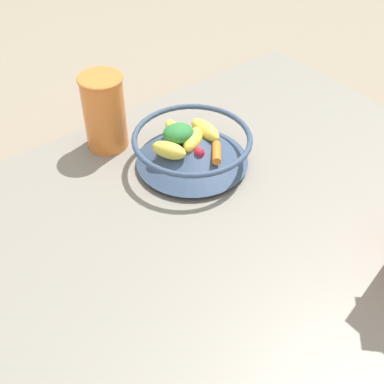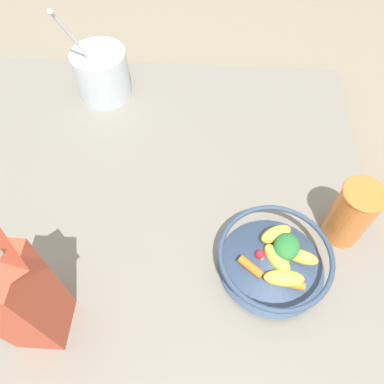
# 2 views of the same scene
# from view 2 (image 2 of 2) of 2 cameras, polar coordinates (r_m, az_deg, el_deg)

# --- Properties ---
(ground_plane) EXTENTS (6.00, 6.00, 0.00)m
(ground_plane) POSITION_cam_2_polar(r_m,az_deg,el_deg) (0.83, -9.87, -5.57)
(ground_plane) COLOR gray
(countertop) EXTENTS (1.04, 1.04, 0.04)m
(countertop) POSITION_cam_2_polar(r_m,az_deg,el_deg) (0.81, -10.06, -4.95)
(countertop) COLOR gray
(countertop) RESTS_ON ground_plane
(fruit_bowl) EXTENTS (0.21, 0.21, 0.08)m
(fruit_bowl) POSITION_cam_2_polar(r_m,az_deg,el_deg) (0.72, 12.49, -10.00)
(fruit_bowl) COLOR #384C6B
(fruit_bowl) RESTS_ON countertop
(milk_carton) EXTENTS (0.09, 0.09, 0.30)m
(milk_carton) POSITION_cam_2_polar(r_m,az_deg,el_deg) (0.62, -25.46, -14.03)
(milk_carton) COLOR #CC4C33
(milk_carton) RESTS_ON countertop
(yogurt_tub) EXTENTS (0.14, 0.14, 0.27)m
(yogurt_tub) POSITION_cam_2_polar(r_m,az_deg,el_deg) (1.02, -13.62, 17.38)
(yogurt_tub) COLOR silver
(yogurt_tub) RESTS_ON countertop
(drinking_cup) EXTENTS (0.08, 0.08, 0.14)m
(drinking_cup) POSITION_cam_2_polar(r_m,az_deg,el_deg) (0.77, 23.24, -3.04)
(drinking_cup) COLOR orange
(drinking_cup) RESTS_ON countertop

